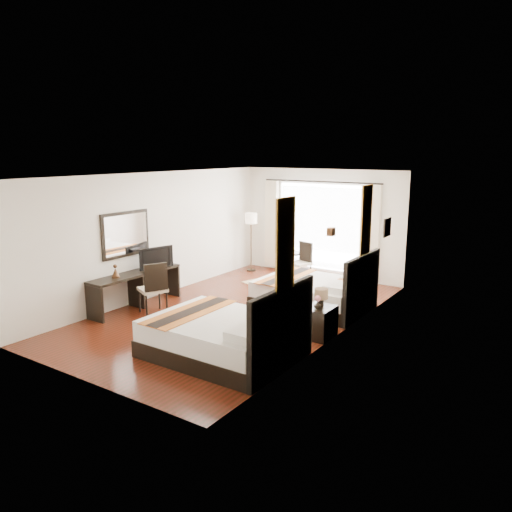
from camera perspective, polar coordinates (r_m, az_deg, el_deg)
The scene contains 29 objects.
floor at distance 10.33m, azimuth -2.12°, elevation -6.47°, with size 4.50×7.50×0.01m, color #351809.
ceiling at distance 9.81m, azimuth -2.24°, elevation 9.21°, with size 4.50×7.50×0.02m, color white.
wall_headboard at distance 8.87m, azimuth 9.65°, elevation -0.32°, with size 0.01×7.50×2.80m, color silver.
wall_desk at distance 11.42m, azimuth -11.35°, elevation 2.36°, with size 0.01×7.50×2.80m, color silver.
wall_window at distance 13.15m, azimuth 7.46°, elevation 3.74°, with size 4.50×0.01×2.80m, color silver.
wall_entry at distance 7.36m, azimuth -19.58°, elevation -3.42°, with size 4.50×0.01×2.80m, color silver.
window_glass at distance 13.15m, azimuth 7.42°, elevation 3.31°, with size 2.40×0.02×2.20m, color white.
sheer_curtain at distance 13.09m, azimuth 7.30°, elevation 3.27°, with size 2.30×0.02×2.10m, color white.
drape_left at distance 13.76m, azimuth 1.81°, elevation 3.70°, with size 0.35×0.14×2.35m, color beige.
drape_right at distance 12.49m, azimuth 13.17°, elevation 2.54°, with size 0.35×0.14×2.35m, color beige.
art_panel_near at distance 7.10m, azimuth 3.37°, elevation 1.29°, with size 0.03×0.50×1.35m, color #8F3614.
art_panel_far at distance 9.83m, azimuth 12.48°, elevation 4.03°, with size 0.03×0.50×1.35m, color #8F3614.
wall_sconce at distance 8.52m, azimuth 8.58°, elevation 2.77°, with size 0.10×0.14×0.14m, color #412817.
mirror_frame at distance 10.77m, azimuth -14.68°, elevation 2.44°, with size 0.04×1.25×0.95m, color black.
mirror_glass at distance 10.75m, azimuth -14.59°, elevation 2.42°, with size 0.01×1.12×0.82m, color white.
bed_near at distance 8.13m, azimuth -3.48°, elevation -9.12°, with size 2.33×1.82×1.32m.
bed_far at distance 10.59m, azimuth 6.83°, elevation -4.21°, with size 2.23×1.74×1.26m.
nightstand at distance 9.00m, azimuth 7.26°, elevation -7.50°, with size 0.47×0.58×0.56m, color black.
table_lamp at distance 8.89m, azimuth 7.47°, elevation -4.47°, with size 0.24×0.24×0.38m.
vase at distance 8.81m, azimuth 7.02°, elevation -5.95°, with size 0.12×0.12×0.13m, color black.
console_desk at distance 10.85m, azimuth -13.54°, elevation -3.78°, with size 0.50×2.20×0.76m, color black.
television at distance 11.06m, azimuth -11.54°, elevation -0.13°, with size 0.81×0.11×0.47m, color black.
bronze_figurine at distance 10.39m, azimuth -15.77°, elevation -1.75°, with size 0.16×0.16×0.24m, color #412817, non-canonical shape.
desk_chair at distance 10.36m, azimuth -11.64°, elevation -4.71°, with size 0.67×0.67×1.08m.
floor_lamp at distance 13.55m, azimuth -0.57°, elevation 3.89°, with size 0.32×0.32×1.60m.
side_table at distance 13.13m, azimuth 4.00°, elevation -0.97°, with size 0.56×0.56×0.65m, color black.
fruit_bowl at distance 13.04m, azimuth 4.06°, elevation 0.53°, with size 0.22×0.22×0.05m, color #453318.
window_chair at distance 12.69m, azimuth 5.09°, elevation -1.54°, with size 0.58×0.58×1.00m.
jute_rug at distance 12.40m, azimuth 1.65°, elevation -3.25°, with size 1.27×0.86×0.01m, color tan.
Camera 1 is at (5.76, -7.93, 3.27)m, focal length 35.00 mm.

